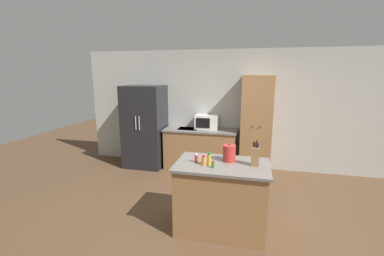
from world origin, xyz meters
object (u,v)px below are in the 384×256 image
object	(u,v)px
microwave	(207,122)
spice_bottle_short_red	(196,158)
spice_bottle_tall_dark	(209,159)
kettle	(229,153)
spice_bottle_green_herb	(204,160)
spice_bottle_amber_oil	(213,165)
pantry_cabinet	(256,126)
refrigerator	(145,126)
knife_block	(255,156)

from	to	relation	value
microwave	spice_bottle_short_red	xyz separation A→B (m)	(0.26, -2.30, -0.05)
spice_bottle_tall_dark	kettle	bearing A→B (deg)	41.17
spice_bottle_green_herb	spice_bottle_amber_oil	bearing A→B (deg)	-29.03
spice_bottle_green_herb	spice_bottle_short_red	bearing A→B (deg)	144.96
spice_bottle_tall_dark	spice_bottle_short_red	size ratio (longest dim) A/B	1.34
pantry_cabinet	spice_bottle_tall_dark	world-z (taller)	pantry_cabinet
spice_bottle_amber_oil	microwave	bearing A→B (deg)	101.81
spice_bottle_green_herb	microwave	bearing A→B (deg)	99.09
spice_bottle_tall_dark	spice_bottle_short_red	distance (m)	0.19
microwave	spice_bottle_tall_dark	xyz separation A→B (m)	(0.45, -2.36, -0.03)
pantry_cabinet	spice_bottle_green_herb	bearing A→B (deg)	-106.21
spice_bottle_tall_dark	kettle	world-z (taller)	kettle
spice_bottle_amber_oil	kettle	bearing A→B (deg)	60.66
spice_bottle_green_herb	kettle	size ratio (longest dim) A/B	0.53
refrigerator	kettle	xyz separation A→B (m)	(2.08, -1.98, 0.14)
pantry_cabinet	spice_bottle_amber_oil	distance (m)	2.43
refrigerator	pantry_cabinet	size ratio (longest dim) A/B	0.89
pantry_cabinet	spice_bottle_green_herb	world-z (taller)	pantry_cabinet
refrigerator	spice_bottle_amber_oil	size ratio (longest dim) A/B	19.73
spice_bottle_amber_oil	pantry_cabinet	bearing A→B (deg)	77.29
spice_bottle_tall_dark	pantry_cabinet	bearing A→B (deg)	75.16
microwave	spice_bottle_short_red	size ratio (longest dim) A/B	4.15
spice_bottle_short_red	microwave	bearing A→B (deg)	96.56
knife_block	spice_bottle_amber_oil	xyz separation A→B (m)	(-0.51, -0.20, -0.08)
knife_block	spice_bottle_short_red	bearing A→B (deg)	-176.37
microwave	spice_bottle_short_red	distance (m)	2.32
spice_bottle_green_herb	kettle	world-z (taller)	kettle
microwave	spice_bottle_green_herb	bearing A→B (deg)	-80.91
spice_bottle_short_red	spice_bottle_amber_oil	distance (m)	0.29
microwave	spice_bottle_amber_oil	bearing A→B (deg)	-78.19
spice_bottle_green_herb	kettle	distance (m)	0.38
spice_bottle_tall_dark	spice_bottle_green_herb	size ratio (longest dim) A/B	1.24
spice_bottle_tall_dark	spice_bottle_green_herb	xyz separation A→B (m)	(-0.06, -0.02, -0.01)
spice_bottle_short_red	spice_bottle_amber_oil	size ratio (longest dim) A/B	1.30
spice_bottle_short_red	spice_bottle_amber_oil	xyz separation A→B (m)	(0.25, -0.16, -0.01)
pantry_cabinet	kettle	distance (m)	2.10
pantry_cabinet	kettle	xyz separation A→B (m)	(-0.36, -2.06, 0.02)
pantry_cabinet	microwave	xyz separation A→B (m)	(-1.05, 0.09, 0.02)
spice_bottle_tall_dark	kettle	distance (m)	0.32
microwave	spice_bottle_green_herb	xyz separation A→B (m)	(0.38, -2.38, -0.05)
microwave	spice_bottle_green_herb	world-z (taller)	microwave
knife_block	spice_bottle_green_herb	xyz separation A→B (m)	(-0.64, -0.13, -0.07)
pantry_cabinet	spice_bottle_amber_oil	xyz separation A→B (m)	(-0.53, -2.37, -0.05)
spice_bottle_green_herb	pantry_cabinet	bearing A→B (deg)	73.79
refrigerator	spice_bottle_amber_oil	xyz separation A→B (m)	(1.91, -2.28, 0.07)
microwave	knife_block	bearing A→B (deg)	-65.63
microwave	knife_block	size ratio (longest dim) A/B	1.49
knife_block	spice_bottle_short_red	size ratio (longest dim) A/B	2.78
kettle	spice_bottle_green_herb	bearing A→B (deg)	-142.85
spice_bottle_amber_oil	spice_bottle_green_herb	distance (m)	0.15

